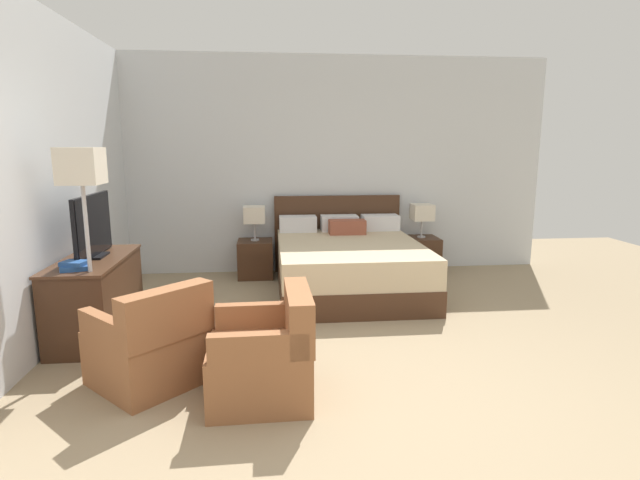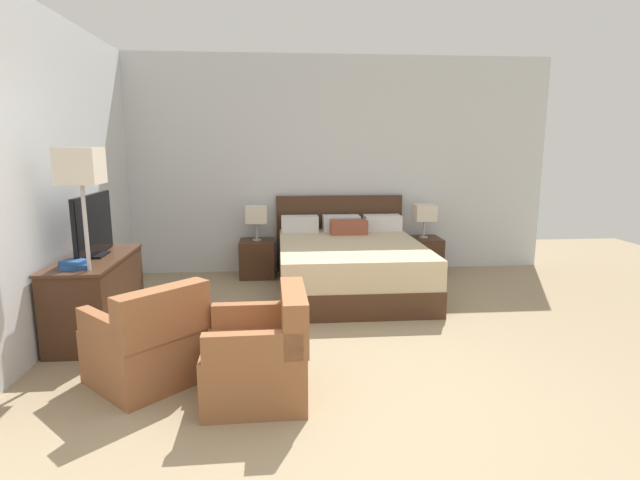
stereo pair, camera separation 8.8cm
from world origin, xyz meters
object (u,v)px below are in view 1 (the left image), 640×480
Objects in this scene: nightstand_right at (421,255)px; dresser at (96,296)px; book_blue_cover at (74,263)px; nightstand_left at (255,259)px; book_red_cover at (75,268)px; table_lamp_right at (422,213)px; armchair_companion at (266,358)px; tv at (93,227)px; bed at (348,264)px; table_lamp_left at (254,215)px; armchair_by_window at (151,347)px; floor_lamp at (83,184)px.

dresser reaches higher than nightstand_right.
dresser is 0.58m from book_blue_cover.
nightstand_left is 1.00× the size of nightstand_right.
table_lamp_right is at bearing 33.06° from book_red_cover.
dresser is 2.02m from armchair_companion.
dresser is 0.63m from tv.
bed is 1.34m from nightstand_right.
armchair_companion reaches higher than nightstand_right.
table_lamp_right is at bearing 0.00° from table_lamp_left.
tv reaches higher than armchair_by_window.
tv reaches higher than nightstand_right.
bed is at bearing -33.55° from nightstand_left.
dresser is (-1.38, -1.93, -0.45)m from table_lamp_left.
table_lamp_left is 0.26× the size of floor_lamp.
armchair_by_window is (-0.67, -2.96, 0.04)m from nightstand_left.
nightstand_left is 2.78m from book_blue_cover.
nightstand_left is 0.58m from table_lamp_left.
table_lamp_right is 0.46× the size of armchair_by_window.
table_lamp_left is 2.24m from table_lamp_right.
armchair_by_window is (-2.91, -2.96, 0.04)m from nightstand_right.
nightstand_right is at bearing 0.00° from nightstand_left.
book_blue_cover reaches higher than nightstand_right.
dresser is at bearing -125.59° from nightstand_left.
nightstand_right is 2.31m from table_lamp_left.
tv reaches higher than table_lamp_left.
book_red_cover is at bearing 0.00° from book_blue_cover.
table_lamp_right is at bearing 45.55° from armchair_by_window.
armchair_by_window is at bearing -40.65° from book_blue_cover.
table_lamp_right reaches higher than book_blue_cover.
book_blue_cover is (-1.39, -2.36, -0.05)m from table_lamp_left.
nightstand_left is at bearing 53.60° from tv.
bed is 3.10m from floor_lamp.
tv is at bearing -126.40° from nightstand_left.
table_lamp_right reaches higher than armchair_by_window.
armchair_companion is at bearing -111.14° from bed.
table_lamp_left is 2.73m from book_blue_cover.
tv is at bearing 122.93° from armchair_by_window.
dresser is at bearing 124.53° from armchair_by_window.
bed is 4.31× the size of nightstand_right.
floor_lamp reaches higher than book_red_cover.
armchair_companion is (1.54, -0.89, -0.49)m from book_blue_cover.
table_lamp_left reaches higher than nightstand_right.
dresser is (-2.50, -1.19, 0.05)m from bed.
armchair_companion is (-2.09, -3.24, 0.04)m from nightstand_right.
floor_lamp is (-1.24, -2.42, 1.17)m from nightstand_left.
book_blue_cover is at bearing -90.26° from dresser.
table_lamp_right is 2.14× the size of book_red_cover.
bed is at bearing 68.86° from armchair_companion.
tv is (-3.62, -1.87, 0.75)m from nightstand_right.
armchair_by_window is (-0.67, -2.97, -0.54)m from table_lamp_left.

